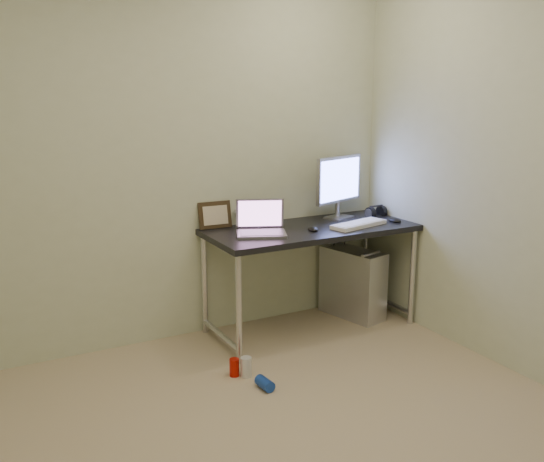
{
  "coord_description": "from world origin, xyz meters",
  "views": [
    {
      "loc": [
        -1.19,
        -2.07,
        1.69
      ],
      "look_at": [
        0.51,
        1.08,
        0.85
      ],
      "focal_mm": 40.0,
      "sensor_mm": 36.0,
      "label": 1
    }
  ],
  "objects": [
    {
      "name": "monitor",
      "position": [
        1.35,
        1.59,
        1.02
      ],
      "size": [
        0.48,
        0.2,
        0.46
      ],
      "rotation": [
        0.0,
        0.0,
        0.33
      ],
      "color": "#A5A4AC",
      "rests_on": "desk"
    },
    {
      "name": "webcam",
      "position": [
        0.58,
        1.71,
        0.84
      ],
      "size": [
        0.05,
        0.04,
        0.13
      ],
      "rotation": [
        0.0,
        0.0,
        -0.12
      ],
      "color": "silver",
      "rests_on": "desk"
    },
    {
      "name": "mouse_right",
      "position": [
        1.64,
        1.29,
        0.77
      ],
      "size": [
        0.08,
        0.12,
        0.04
      ],
      "primitive_type": "ellipsoid",
      "rotation": [
        0.0,
        0.0,
        -0.03
      ],
      "color": "black",
      "rests_on": "desk"
    },
    {
      "name": "can_white",
      "position": [
        0.27,
        0.96,
        0.06
      ],
      "size": [
        0.08,
        0.08,
        0.12
      ],
      "primitive_type": "cylinder",
      "rotation": [
        0.0,
        0.0,
        -0.32
      ],
      "color": "silver",
      "rests_on": "ground"
    },
    {
      "name": "can_red",
      "position": [
        0.21,
        1.0,
        0.05
      ],
      "size": [
        0.08,
        0.08,
        0.11
      ],
      "primitive_type": "cylinder",
      "rotation": [
        0.0,
        0.0,
        -0.5
      ],
      "color": "#B51006",
      "rests_on": "ground"
    },
    {
      "name": "wall_back",
      "position": [
        0.0,
        1.75,
        1.25
      ],
      "size": [
        3.5,
        0.02,
        2.5
      ],
      "primitive_type": "cube",
      "color": "beige",
      "rests_on": "ground"
    },
    {
      "name": "tower_computer",
      "position": [
        1.42,
        1.48,
        0.26
      ],
      "size": [
        0.33,
        0.53,
        0.55
      ],
      "rotation": [
        0.0,
        0.0,
        0.24
      ],
      "color": "silver",
      "rests_on": "ground"
    },
    {
      "name": "keyboard",
      "position": [
        1.32,
        1.29,
        0.76
      ],
      "size": [
        0.46,
        0.24,
        0.03
      ],
      "primitive_type": "cube",
      "rotation": [
        0.0,
        0.0,
        0.23
      ],
      "color": "white",
      "rests_on": "desk"
    },
    {
      "name": "mouse_left",
      "position": [
        0.96,
        1.33,
        0.77
      ],
      "size": [
        0.08,
        0.11,
        0.03
      ],
      "primitive_type": "ellipsoid",
      "rotation": [
        0.0,
        0.0,
        -0.18
      ],
      "color": "black",
      "rests_on": "desk"
    },
    {
      "name": "desk",
      "position": [
        1.01,
        1.43,
        0.67
      ],
      "size": [
        1.48,
        0.65,
        0.75
      ],
      "color": "black",
      "rests_on": "ground"
    },
    {
      "name": "cable_b",
      "position": [
        1.46,
        1.68,
        0.38
      ],
      "size": [
        0.02,
        0.11,
        0.71
      ],
      "primitive_type": "cylinder",
      "rotation": [
        0.14,
        0.0,
        0.09
      ],
      "color": "black",
      "rests_on": "ground"
    },
    {
      "name": "laptop",
      "position": [
        0.61,
        1.43,
        0.8
      ],
      "size": [
        0.4,
        0.37,
        0.22
      ],
      "rotation": [
        0.0,
        0.0,
        -0.41
      ],
      "color": "#A5A4AC",
      "rests_on": "desk"
    },
    {
      "name": "can_blue",
      "position": [
        0.29,
        0.76,
        0.03
      ],
      "size": [
        0.08,
        0.13,
        0.07
      ],
      "primitive_type": "cylinder",
      "rotation": [
        1.57,
        0.0,
        0.09
      ],
      "color": "#173CA4",
      "rests_on": "ground"
    },
    {
      "name": "cable_a",
      "position": [
        1.37,
        1.7,
        0.4
      ],
      "size": [
        0.01,
        0.16,
        0.69
      ],
      "primitive_type": "cylinder",
      "rotation": [
        0.21,
        0.0,
        0.0
      ],
      "color": "black",
      "rests_on": "ground"
    },
    {
      "name": "picture_frame",
      "position": [
        0.41,
        1.72,
        0.84
      ],
      "size": [
        0.24,
        0.08,
        0.19
      ],
      "primitive_type": "cube",
      "rotation": [
        -0.21,
        0.0,
        -0.05
      ],
      "color": "black",
      "rests_on": "desk"
    },
    {
      "name": "headphones",
      "position": [
        1.65,
        1.52,
        0.78
      ],
      "size": [
        0.16,
        0.1,
        0.1
      ],
      "rotation": [
        0.0,
        0.0,
        0.08
      ],
      "color": "black",
      "rests_on": "desk"
    }
  ]
}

